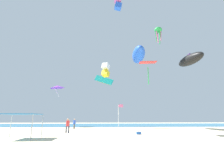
% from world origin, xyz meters
% --- Properties ---
extents(ground, '(110.00, 110.00, 0.10)m').
position_xyz_m(ground, '(0.00, 0.00, -0.05)').
color(ground, beige).
extents(ocean_strip, '(110.00, 24.16, 0.03)m').
position_xyz_m(ocean_strip, '(0.00, 31.65, 0.01)').
color(ocean_strip, teal).
rests_on(ocean_strip, ground).
extents(canopy_tent, '(3.29, 2.87, 2.33)m').
position_xyz_m(canopy_tent, '(-7.98, -1.48, 2.22)').
color(canopy_tent, '#B2B2B7').
rests_on(canopy_tent, ground).
extents(person_near_tent, '(0.43, 0.48, 1.80)m').
position_xyz_m(person_near_tent, '(-4.97, 12.87, 1.06)').
color(person_near_tent, brown).
rests_on(person_near_tent, ground).
extents(person_leftmost, '(0.50, 0.44, 1.86)m').
position_xyz_m(person_leftmost, '(-4.60, 4.67, 1.09)').
color(person_leftmost, '#33384C').
rests_on(person_leftmost, ground).
extents(banner_flag, '(0.61, 0.06, 3.55)m').
position_xyz_m(banner_flag, '(1.96, 2.04, 2.14)').
color(banner_flag, silver).
rests_on(banner_flag, ground).
extents(cooler_box, '(0.57, 0.37, 0.35)m').
position_xyz_m(cooler_box, '(4.36, 2.32, 0.18)').
color(cooler_box, blue).
rests_on(cooler_box, ground).
extents(kite_inflatable_blue, '(3.71, 8.82, 3.25)m').
position_xyz_m(kite_inflatable_blue, '(7.40, 15.09, 14.84)').
color(kite_inflatable_blue, blue).
extents(kite_box_white, '(1.96, 2.09, 3.19)m').
position_xyz_m(kite_box_white, '(0.56, 18.45, 12.37)').
color(kite_box_white, white).
extents(kite_delta_purple, '(4.07, 4.04, 2.67)m').
position_xyz_m(kite_delta_purple, '(-10.87, 22.64, 9.18)').
color(kite_delta_purple, purple).
extents(kite_diamond_red, '(2.56, 2.55, 3.22)m').
position_xyz_m(kite_diamond_red, '(6.00, 2.85, 9.09)').
color(kite_diamond_red, red).
extents(kite_parafoil_teal, '(5.00, 2.35, 3.13)m').
position_xyz_m(kite_parafoil_teal, '(0.27, 25.34, 11.50)').
color(kite_parafoil_teal, teal).
extents(kite_octopus_green, '(1.92, 1.92, 4.07)m').
position_xyz_m(kite_octopus_green, '(12.73, 17.33, 21.72)').
color(kite_octopus_green, green).
extents(kite_inflatable_black, '(2.58, 5.03, 1.95)m').
position_xyz_m(kite_inflatable_black, '(11.62, 2.18, 9.55)').
color(kite_inflatable_black, black).
extents(kite_box_pink, '(1.26, 1.06, 2.43)m').
position_xyz_m(kite_box_pink, '(2.35, 6.01, 20.53)').
color(kite_box_pink, pink).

